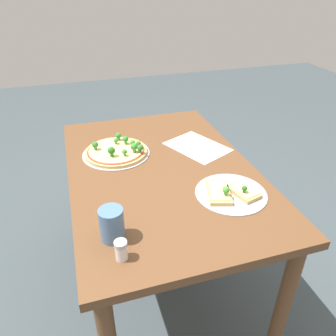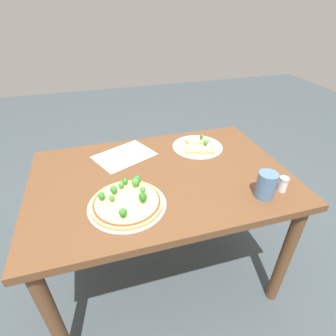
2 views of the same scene
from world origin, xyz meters
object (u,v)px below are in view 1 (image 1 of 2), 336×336
pizza_tray_whole (117,151)px  pizza_tray_slice (230,192)px  dining_table (161,185)px  drinking_cup (112,224)px  condiment_shaker (121,250)px

pizza_tray_whole → pizza_tray_slice: bearing=-141.1°
dining_table → pizza_tray_slice: pizza_tray_slice is taller
drinking_cup → condiment_shaker: size_ratio=1.71×
dining_table → pizza_tray_whole: 0.28m
pizza_tray_slice → condiment_shaker: condiment_shaker is taller
condiment_shaker → drinking_cup: bearing=6.5°
pizza_tray_whole → drinking_cup: (-0.58, 0.11, 0.04)m
dining_table → pizza_tray_whole: size_ratio=3.78×
drinking_cup → condiment_shaker: drinking_cup is taller
pizza_tray_whole → pizza_tray_slice: (-0.47, -0.38, -0.01)m
pizza_tray_whole → drinking_cup: bearing=169.3°
dining_table → pizza_tray_slice: bearing=-143.2°
pizza_tray_whole → pizza_tray_slice: 0.60m
pizza_tray_whole → dining_table: bearing=-138.4°
drinking_cup → pizza_tray_whole: bearing=-10.7°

